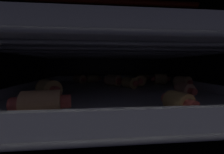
# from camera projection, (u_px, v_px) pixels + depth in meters

# --- Properties ---
(ground_plane) EXTENTS (0.53, 0.51, 0.01)m
(ground_plane) POSITION_uv_depth(u_px,v_px,m) (116.00, 135.00, 0.34)
(ground_plane) COLOR black
(oven_wall_back) EXTENTS (0.53, 0.01, 0.34)m
(oven_wall_back) POSITION_uv_depth(u_px,v_px,m) (109.00, 66.00, 0.57)
(oven_wall_back) COLOR black
(oven_wall_back) RESTS_ON ground_plane
(oven_wall_left) EXTENTS (0.01, 0.48, 0.34)m
(oven_wall_left) POSITION_uv_depth(u_px,v_px,m) (2.00, 66.00, 0.31)
(oven_wall_left) COLOR black
(oven_wall_left) RESTS_ON ground_plane
(oven_wall_right) EXTENTS (0.01, 0.48, 0.34)m
(oven_wall_right) POSITION_uv_depth(u_px,v_px,m) (215.00, 66.00, 0.35)
(oven_wall_right) COLOR black
(oven_wall_right) RESTS_ON ground_plane
(heating_element) EXTENTS (0.40, 0.19, 0.01)m
(heating_element) POSITION_uv_depth(u_px,v_px,m) (116.00, 2.00, 0.32)
(heating_element) COLOR maroon
(oven_rack_lower) EXTENTS (0.48, 0.47, 0.01)m
(oven_rack_lower) POSITION_uv_depth(u_px,v_px,m) (116.00, 94.00, 0.33)
(oven_rack_lower) COLOR slate
(baking_tray_lower) EXTENTS (0.42, 0.42, 0.03)m
(baking_tray_lower) POSITION_uv_depth(u_px,v_px,m) (116.00, 90.00, 0.33)
(baking_tray_lower) COLOR silver
(baking_tray_lower) RESTS_ON oven_rack_lower
(pig_in_blanket_lower_0) EXTENTS (0.04, 0.05, 0.03)m
(pig_in_blanket_lower_0) POSITION_uv_depth(u_px,v_px,m) (182.00, 82.00, 0.35)
(pig_in_blanket_lower_0) COLOR tan
(pig_in_blanket_lower_0) RESTS_ON baking_tray_lower
(pig_in_blanket_lower_1) EXTENTS (0.04, 0.06, 0.03)m
(pig_in_blanket_lower_1) POSITION_uv_depth(u_px,v_px,m) (140.00, 80.00, 0.40)
(pig_in_blanket_lower_1) COLOR tan
(pig_in_blanket_lower_1) RESTS_ON baking_tray_lower
(pig_in_blanket_lower_2) EXTENTS (0.05, 0.03, 0.03)m
(pig_in_blanket_lower_2) POSITION_uv_depth(u_px,v_px,m) (143.00, 78.00, 0.49)
(pig_in_blanket_lower_2) COLOR tan
(pig_in_blanket_lower_2) RESTS_ON baking_tray_lower
(pig_in_blanket_lower_3) EXTENTS (0.06, 0.04, 0.03)m
(pig_in_blanket_lower_3) POSITION_uv_depth(u_px,v_px,m) (160.00, 79.00, 0.42)
(pig_in_blanket_lower_3) COLOR tan
(pig_in_blanket_lower_3) RESTS_ON baking_tray_lower
(pig_in_blanket_lower_4) EXTENTS (0.05, 0.05, 0.03)m
(pig_in_blanket_lower_4) POSITION_uv_depth(u_px,v_px,m) (112.00, 80.00, 0.39)
(pig_in_blanket_lower_4) COLOR tan
(pig_in_blanket_lower_4) RESTS_ON baking_tray_lower
(pig_in_blanket_lower_5) EXTENTS (0.04, 0.06, 0.03)m
(pig_in_blanket_lower_5) POSITION_uv_depth(u_px,v_px,m) (130.00, 83.00, 0.35)
(pig_in_blanket_lower_5) COLOR tan
(pig_in_blanket_lower_5) RESTS_ON baking_tray_lower
(pig_in_blanket_lower_6) EXTENTS (0.03, 0.05, 0.03)m
(pig_in_blanket_lower_6) POSITION_uv_depth(u_px,v_px,m) (178.00, 102.00, 0.17)
(pig_in_blanket_lower_6) COLOR tan
(pig_in_blanket_lower_6) RESTS_ON baking_tray_lower
(pig_in_blanket_lower_7) EXTENTS (0.07, 0.04, 0.03)m
(pig_in_blanket_lower_7) POSITION_uv_depth(u_px,v_px,m) (42.00, 103.00, 0.16)
(pig_in_blanket_lower_7) COLOR tan
(pig_in_blanket_lower_7) RESTS_ON baking_tray_lower
(pig_in_blanket_lower_8) EXTENTS (0.05, 0.05, 0.03)m
(pig_in_blanket_lower_8) POSITION_uv_depth(u_px,v_px,m) (49.00, 89.00, 0.24)
(pig_in_blanket_lower_8) COLOR tan
(pig_in_blanket_lower_8) RESTS_ON baking_tray_lower
(pig_in_blanket_lower_9) EXTENTS (0.03, 0.05, 0.02)m
(pig_in_blanket_lower_9) POSITION_uv_depth(u_px,v_px,m) (185.00, 89.00, 0.26)
(pig_in_blanket_lower_9) COLOR tan
(pig_in_blanket_lower_9) RESTS_ON baking_tray_lower
(pig_in_blanket_lower_10) EXTENTS (0.06, 0.04, 0.02)m
(pig_in_blanket_lower_10) POSITION_uv_depth(u_px,v_px,m) (92.00, 79.00, 0.48)
(pig_in_blanket_lower_10) COLOR tan
(pig_in_blanket_lower_10) RESTS_ON baking_tray_lower
(pig_in_blanket_lower_11) EXTENTS (0.05, 0.05, 0.03)m
(pig_in_blanket_lower_11) POSITION_uv_depth(u_px,v_px,m) (80.00, 79.00, 0.45)
(pig_in_blanket_lower_11) COLOR tan
(pig_in_blanket_lower_11) RESTS_ON baking_tray_lower
(oven_rack_upper) EXTENTS (0.48, 0.47, 0.01)m
(oven_rack_upper) POSITION_uv_depth(u_px,v_px,m) (116.00, 53.00, 0.33)
(oven_rack_upper) COLOR slate
(baking_tray_upper) EXTENTS (0.42, 0.42, 0.02)m
(baking_tray_upper) POSITION_uv_depth(u_px,v_px,m) (116.00, 50.00, 0.33)
(baking_tray_upper) COLOR gray
(baking_tray_upper) RESTS_ON oven_rack_upper
(pig_in_blanket_upper_0) EXTENTS (0.05, 0.05, 0.03)m
(pig_in_blanket_upper_0) POSITION_uv_depth(u_px,v_px,m) (158.00, 49.00, 0.45)
(pig_in_blanket_upper_0) COLOR tan
(pig_in_blanket_upper_0) RESTS_ON baking_tray_upper
(pig_in_blanket_upper_1) EXTENTS (0.04, 0.05, 0.03)m
(pig_in_blanket_upper_1) POSITION_uv_depth(u_px,v_px,m) (134.00, 42.00, 0.33)
(pig_in_blanket_upper_1) COLOR tan
(pig_in_blanket_upper_1) RESTS_ON baking_tray_upper
(pig_in_blanket_upper_2) EXTENTS (0.05, 0.05, 0.03)m
(pig_in_blanket_upper_2) POSITION_uv_depth(u_px,v_px,m) (125.00, 48.00, 0.40)
(pig_in_blanket_upper_2) COLOR tan
(pig_in_blanket_upper_2) RESTS_ON baking_tray_upper
(pig_in_blanket_upper_3) EXTENTS (0.04, 0.04, 0.03)m
(pig_in_blanket_upper_3) POSITION_uv_depth(u_px,v_px,m) (211.00, 39.00, 0.26)
(pig_in_blanket_upper_3) COLOR tan
(pig_in_blanket_upper_3) RESTS_ON baking_tray_upper
(pig_in_blanket_upper_4) EXTENTS (0.05, 0.06, 0.03)m
(pig_in_blanket_upper_4) POSITION_uv_depth(u_px,v_px,m) (91.00, 39.00, 0.28)
(pig_in_blanket_upper_4) COLOR tan
(pig_in_blanket_upper_4) RESTS_ON baking_tray_upper
(pig_in_blanket_upper_5) EXTENTS (0.04, 0.06, 0.03)m
(pig_in_blanket_upper_5) POSITION_uv_depth(u_px,v_px,m) (156.00, 31.00, 0.21)
(pig_in_blanket_upper_5) COLOR tan
(pig_in_blanket_upper_5) RESTS_ON baking_tray_upper
(pig_in_blanket_upper_6) EXTENTS (0.03, 0.06, 0.03)m
(pig_in_blanket_upper_6) POSITION_uv_depth(u_px,v_px,m) (2.00, 27.00, 0.18)
(pig_in_blanket_upper_6) COLOR tan
(pig_in_blanket_upper_6) RESTS_ON baking_tray_upper
(pig_in_blanket_upper_7) EXTENTS (0.04, 0.05, 0.03)m
(pig_in_blanket_upper_7) POSITION_uv_depth(u_px,v_px,m) (61.00, 46.00, 0.38)
(pig_in_blanket_upper_7) COLOR tan
(pig_in_blanket_upper_7) RESTS_ON baking_tray_upper
(pig_in_blanket_upper_8) EXTENTS (0.03, 0.06, 0.03)m
(pig_in_blanket_upper_8) POSITION_uv_depth(u_px,v_px,m) (116.00, 50.00, 0.45)
(pig_in_blanket_upper_8) COLOR tan
(pig_in_blanket_upper_8) RESTS_ON baking_tray_upper
(pig_in_blanket_upper_9) EXTENTS (0.05, 0.06, 0.03)m
(pig_in_blanket_upper_9) POSITION_uv_depth(u_px,v_px,m) (175.00, 34.00, 0.24)
(pig_in_blanket_upper_9) COLOR tan
(pig_in_blanket_upper_9) RESTS_ON baking_tray_upper
(pig_in_blanket_upper_10) EXTENTS (0.03, 0.06, 0.03)m
(pig_in_blanket_upper_10) POSITION_uv_depth(u_px,v_px,m) (107.00, 46.00, 0.36)
(pig_in_blanket_upper_10) COLOR tan
(pig_in_blanket_upper_10) RESTS_ON baking_tray_upper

